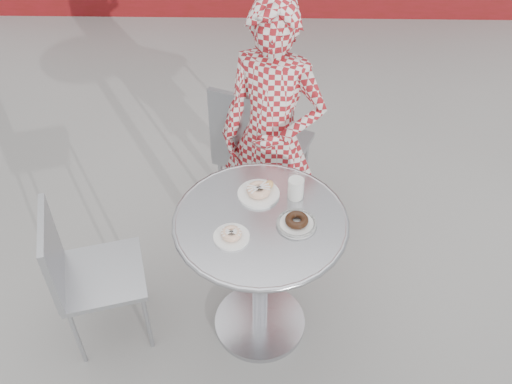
{
  "coord_description": "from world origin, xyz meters",
  "views": [
    {
      "loc": [
        -0.03,
        -1.77,
        2.58
      ],
      "look_at": [
        -0.06,
        0.09,
        0.86
      ],
      "focal_mm": 40.0,
      "sensor_mm": 36.0,
      "label": 1
    }
  ],
  "objects_px": {
    "bistro_table": "(260,249)",
    "plate_near": "(231,235)",
    "plate_checker": "(297,222)",
    "milk_cup": "(296,187)",
    "chair_far": "(264,174)",
    "seated_person": "(272,138)",
    "chair_left": "(106,297)",
    "plate_far": "(259,191)"
  },
  "relations": [
    {
      "from": "plate_near",
      "to": "milk_cup",
      "type": "height_order",
      "value": "milk_cup"
    },
    {
      "from": "chair_left",
      "to": "milk_cup",
      "type": "distance_m",
      "value": 1.12
    },
    {
      "from": "plate_checker",
      "to": "milk_cup",
      "type": "xyz_separation_m",
      "value": [
        0.0,
        0.18,
        0.04
      ]
    },
    {
      "from": "chair_far",
      "to": "milk_cup",
      "type": "distance_m",
      "value": 0.91
    },
    {
      "from": "chair_left",
      "to": "seated_person",
      "type": "height_order",
      "value": "seated_person"
    },
    {
      "from": "plate_checker",
      "to": "chair_far",
      "type": "bearing_deg",
      "value": 99.32
    },
    {
      "from": "chair_left",
      "to": "seated_person",
      "type": "distance_m",
      "value": 1.17
    },
    {
      "from": "seated_person",
      "to": "milk_cup",
      "type": "relative_size",
      "value": 12.31
    },
    {
      "from": "bistro_table",
      "to": "plate_near",
      "type": "xyz_separation_m",
      "value": [
        -0.12,
        -0.11,
        0.21
      ]
    },
    {
      "from": "plate_checker",
      "to": "milk_cup",
      "type": "bearing_deg",
      "value": 89.69
    },
    {
      "from": "bistro_table",
      "to": "chair_left",
      "type": "height_order",
      "value": "chair_left"
    },
    {
      "from": "seated_person",
      "to": "plate_far",
      "type": "bearing_deg",
      "value": -77.92
    },
    {
      "from": "chair_far",
      "to": "chair_left",
      "type": "xyz_separation_m",
      "value": [
        -0.78,
        -0.9,
        -0.05
      ]
    },
    {
      "from": "chair_far",
      "to": "seated_person",
      "type": "bearing_deg",
      "value": 121.41
    },
    {
      "from": "seated_person",
      "to": "chair_left",
      "type": "bearing_deg",
      "value": -121.84
    },
    {
      "from": "plate_far",
      "to": "milk_cup",
      "type": "distance_m",
      "value": 0.17
    },
    {
      "from": "chair_left",
      "to": "plate_far",
      "type": "bearing_deg",
      "value": -91.83
    },
    {
      "from": "plate_far",
      "to": "chair_left",
      "type": "bearing_deg",
      "value": -165.87
    },
    {
      "from": "chair_far",
      "to": "seated_person",
      "type": "height_order",
      "value": "seated_person"
    },
    {
      "from": "milk_cup",
      "to": "chair_left",
      "type": "bearing_deg",
      "value": -169.0
    },
    {
      "from": "chair_far",
      "to": "plate_near",
      "type": "bearing_deg",
      "value": 103.4
    },
    {
      "from": "chair_far",
      "to": "plate_checker",
      "type": "xyz_separation_m",
      "value": [
        0.15,
        -0.89,
        0.5
      ]
    },
    {
      "from": "plate_checker",
      "to": "plate_near",
      "type": "bearing_deg",
      "value": -163.69
    },
    {
      "from": "seated_person",
      "to": "plate_checker",
      "type": "distance_m",
      "value": 0.66
    },
    {
      "from": "plate_checker",
      "to": "seated_person",
      "type": "bearing_deg",
      "value": 98.96
    },
    {
      "from": "seated_person",
      "to": "chair_far",
      "type": "bearing_deg",
      "value": 119.99
    },
    {
      "from": "chair_far",
      "to": "plate_checker",
      "type": "bearing_deg",
      "value": 120.44
    },
    {
      "from": "seated_person",
      "to": "plate_checker",
      "type": "xyz_separation_m",
      "value": [
        0.1,
        -0.65,
        0.04
      ]
    },
    {
      "from": "plate_near",
      "to": "milk_cup",
      "type": "bearing_deg",
      "value": 42.77
    },
    {
      "from": "seated_person",
      "to": "milk_cup",
      "type": "xyz_separation_m",
      "value": [
        0.1,
        -0.48,
        0.09
      ]
    },
    {
      "from": "chair_left",
      "to": "plate_far",
      "type": "relative_size",
      "value": 4.28
    },
    {
      "from": "plate_far",
      "to": "plate_near",
      "type": "bearing_deg",
      "value": -112.86
    },
    {
      "from": "plate_far",
      "to": "plate_near",
      "type": "distance_m",
      "value": 0.29
    },
    {
      "from": "bistro_table",
      "to": "seated_person",
      "type": "distance_m",
      "value": 0.65
    },
    {
      "from": "seated_person",
      "to": "milk_cup",
      "type": "bearing_deg",
      "value": -57.97
    },
    {
      "from": "plate_checker",
      "to": "chair_left",
      "type": "bearing_deg",
      "value": -179.79
    },
    {
      "from": "chair_left",
      "to": "plate_checker",
      "type": "distance_m",
      "value": 1.08
    },
    {
      "from": "plate_near",
      "to": "milk_cup",
      "type": "distance_m",
      "value": 0.38
    },
    {
      "from": "chair_far",
      "to": "milk_cup",
      "type": "bearing_deg",
      "value": 122.76
    },
    {
      "from": "bistro_table",
      "to": "plate_near",
      "type": "relative_size",
      "value": 5.11
    },
    {
      "from": "plate_far",
      "to": "plate_near",
      "type": "xyz_separation_m",
      "value": [
        -0.11,
        -0.27,
        -0.0
      ]
    },
    {
      "from": "chair_left",
      "to": "plate_checker",
      "type": "height_order",
      "value": "plate_checker"
    }
  ]
}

